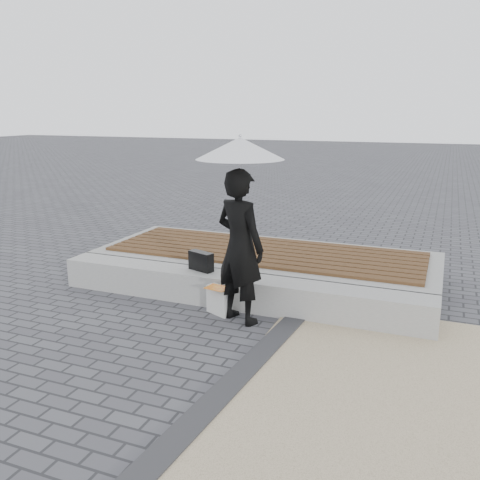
# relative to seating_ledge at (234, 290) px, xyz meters

# --- Properties ---
(ground) EXTENTS (80.00, 80.00, 0.00)m
(ground) POSITION_rel_seating_ledge_xyz_m (0.00, -1.60, -0.20)
(ground) COLOR #4A4A4F
(ground) RESTS_ON ground
(edging_band) EXTENTS (0.61, 5.20, 0.04)m
(edging_band) POSITION_rel_seating_ledge_xyz_m (0.75, -2.10, -0.18)
(edging_band) COLOR #2F2F32
(edging_band) RESTS_ON ground
(seating_ledge) EXTENTS (5.00, 0.45, 0.40)m
(seating_ledge) POSITION_rel_seating_ledge_xyz_m (0.00, 0.00, 0.00)
(seating_ledge) COLOR #A5A5A0
(seating_ledge) RESTS_ON ground
(timber_platform) EXTENTS (5.00, 2.00, 0.40)m
(timber_platform) POSITION_rel_seating_ledge_xyz_m (0.00, 1.20, 0.00)
(timber_platform) COLOR gray
(timber_platform) RESTS_ON ground
(timber_decking) EXTENTS (4.60, 1.60, 0.04)m
(timber_decking) POSITION_rel_seating_ledge_xyz_m (0.00, 1.20, 0.22)
(timber_decking) COLOR brown
(timber_decking) RESTS_ON timber_platform
(woman) EXTENTS (0.78, 0.65, 1.84)m
(woman) POSITION_rel_seating_ledge_xyz_m (0.26, -0.45, 0.72)
(woman) COLOR black
(woman) RESTS_ON ground
(parasol) EXTENTS (1.00, 1.00, 1.28)m
(parasol) POSITION_rel_seating_ledge_xyz_m (0.26, -0.45, 1.85)
(parasol) COLOR silver
(parasol) RESTS_ON ground
(handbag) EXTENTS (0.38, 0.24, 0.25)m
(handbag) POSITION_rel_seating_ledge_xyz_m (-0.50, 0.04, 0.33)
(handbag) COLOR black
(handbag) RESTS_ON seating_ledge
(canvas_tote) EXTENTS (0.36, 0.27, 0.35)m
(canvas_tote) POSITION_rel_seating_ledge_xyz_m (-0.06, -0.35, -0.02)
(canvas_tote) COLOR #BCBCB7
(canvas_tote) RESTS_ON ground
(magazine) EXTENTS (0.31, 0.25, 0.01)m
(magazine) POSITION_rel_seating_ledge_xyz_m (-0.06, -0.40, 0.16)
(magazine) COLOR red
(magazine) RESTS_ON canvas_tote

